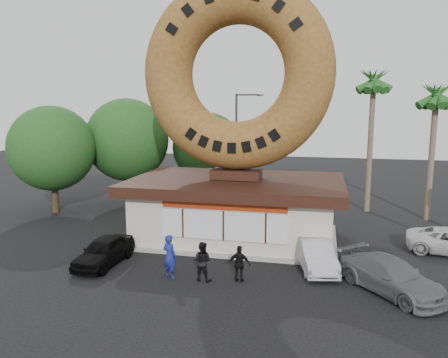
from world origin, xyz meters
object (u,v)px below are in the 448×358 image
donut_shop (236,207)px  street_lamp (238,141)px  person_left (170,256)px  person_right (240,264)px  person_center (202,261)px  car_black (104,251)px  car_grey (391,276)px  car_silver (316,255)px  giant_donut (237,74)px

donut_shop → street_lamp: (-1.86, 10.02, 2.72)m
person_left → person_right: size_ratio=1.22×
person_center → car_black: 4.90m
person_right → car_grey: 5.90m
car_grey → person_right: bearing=143.1°
donut_shop → person_right: donut_shop is taller
donut_shop → car_silver: 5.70m
person_center → donut_shop: bearing=-87.1°
street_lamp → person_right: street_lamp is taller
person_left → person_center: person_left is taller
street_lamp → person_right: (3.14, -15.77, -3.72)m
giant_donut → car_grey: bearing=-37.2°
person_left → car_silver: (5.95, 2.42, -0.30)m
car_black → street_lamp: bearing=80.7°
person_center → giant_donut: bearing=-87.1°
person_left → person_center: size_ratio=1.13×
person_left → car_black: 3.54m
street_lamp → person_right: bearing=-78.7°
car_black → car_grey: 12.26m
street_lamp → person_center: street_lamp is taller
giant_donut → car_grey: giant_donut is taller
giant_donut → person_left: size_ratio=5.28×
giant_donut → street_lamp: 11.02m
street_lamp → car_black: street_lamp is taller
street_lamp → car_grey: (9.04, -15.46, -3.83)m
street_lamp → car_silver: size_ratio=2.07×
giant_donut → person_left: bearing=-105.3°
street_lamp → car_black: 16.02m
street_lamp → car_silver: 15.40m
donut_shop → person_center: size_ratio=6.77×
street_lamp → car_silver: street_lamp is taller
donut_shop → person_left: donut_shop is taller
person_center → person_right: person_center is taller
street_lamp → giant_donut: bearing=-79.5°
giant_donut → person_left: giant_donut is taller
giant_donut → car_silver: bearing=-39.7°
car_black → car_silver: size_ratio=0.97×
person_right → car_grey: person_right is taller
giant_donut → car_black: 10.89m
car_silver → person_center: bearing=-164.4°
person_right → street_lamp: bearing=-75.3°
street_lamp → person_left: street_lamp is taller
donut_shop → giant_donut: (0.00, 0.02, 6.97)m
donut_shop → person_left: (-1.64, -5.98, -0.83)m
donut_shop → person_right: 5.98m
street_lamp → car_silver: (6.16, -13.57, -3.85)m
giant_donut → person_left: (-1.64, -5.99, -7.80)m
giant_donut → car_silver: (4.31, -3.57, -8.10)m
person_left → car_black: person_left is taller
giant_donut → person_right: (1.29, -5.77, -7.97)m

